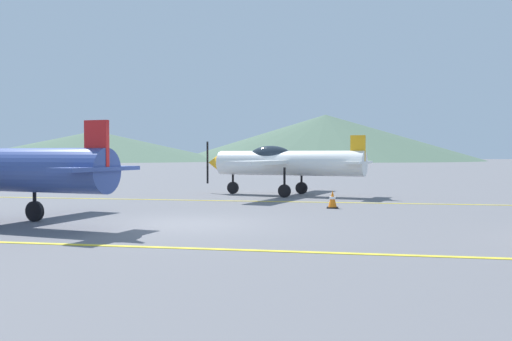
# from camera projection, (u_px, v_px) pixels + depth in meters

# --- Properties ---
(ground_plane) EXTENTS (400.00, 400.00, 0.00)m
(ground_plane) POSITION_uv_depth(u_px,v_px,m) (182.00, 225.00, 13.93)
(ground_plane) COLOR slate
(apron_line_near) EXTENTS (80.00, 0.16, 0.01)m
(apron_line_near) POSITION_uv_depth(u_px,v_px,m) (127.00, 246.00, 10.61)
(apron_line_near) COLOR yellow
(apron_line_near) RESTS_ON ground_plane
(apron_line_far) EXTENTS (80.00, 0.16, 0.01)m
(apron_line_far) POSITION_uv_depth(u_px,v_px,m) (241.00, 201.00, 20.89)
(apron_line_far) COLOR yellow
(apron_line_far) RESTS_ON ground_plane
(airplane_mid) EXTENTS (7.48, 8.50, 2.56)m
(airplane_mid) POSITION_uv_depth(u_px,v_px,m) (283.00, 162.00, 23.78)
(airplane_mid) COLOR white
(airplane_mid) RESTS_ON ground_plane
(traffic_cone_front) EXTENTS (0.36, 0.36, 0.59)m
(traffic_cone_front) POSITION_uv_depth(u_px,v_px,m) (332.00, 200.00, 18.14)
(traffic_cone_front) COLOR black
(traffic_cone_front) RESTS_ON ground_plane
(hill_left) EXTENTS (72.03, 72.03, 7.90)m
(hill_left) POSITION_uv_depth(u_px,v_px,m) (95.00, 146.00, 144.81)
(hill_left) COLOR #4C6651
(hill_left) RESTS_ON ground_plane
(hill_centerleft) EXTENTS (86.70, 86.70, 13.15)m
(hill_centerleft) POSITION_uv_depth(u_px,v_px,m) (326.00, 138.00, 158.29)
(hill_centerleft) COLOR #4C6651
(hill_centerleft) RESTS_ON ground_plane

